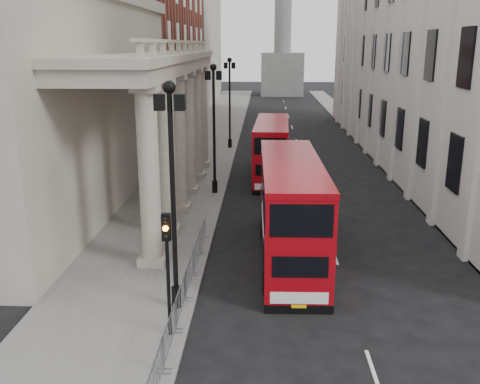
{
  "coord_description": "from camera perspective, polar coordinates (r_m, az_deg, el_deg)",
  "views": [
    {
      "loc": [
        2.57,
        -14.02,
        9.61
      ],
      "look_at": [
        1.47,
        10.9,
        2.69
      ],
      "focal_mm": 40.0,
      "sensor_mm": 36.0,
      "label": 1
    }
  ],
  "objects": [
    {
      "name": "pedestrian_b",
      "position": [
        35.74,
        -9.35,
        1.26
      ],
      "size": [
        0.89,
        0.75,
        1.65
      ],
      "primitive_type": "imported",
      "rotation": [
        0.0,
        0.0,
        3.3
      ],
      "color": "black",
      "rests_on": "sidewalk_west"
    },
    {
      "name": "west_building_far",
      "position": [
        94.92,
        -5.59,
        15.67
      ],
      "size": [
        9.0,
        30.0,
        20.0
      ],
      "primitive_type": "cube",
      "color": "gray",
      "rests_on": "ground"
    },
    {
      "name": "crowd_barriers",
      "position": [
        18.77,
        -6.92,
        -13.07
      ],
      "size": [
        0.5,
        18.75,
        1.1
      ],
      "color": "gray",
      "rests_on": "sidewalk_west"
    },
    {
      "name": "sidewalk_west",
      "position": [
        45.39,
        -4.58,
        3.31
      ],
      "size": [
        6.0,
        140.0,
        0.12
      ],
      "primitive_type": "cube",
      "color": "slate",
      "rests_on": "ground"
    },
    {
      "name": "ground",
      "position": [
        17.19,
        -6.88,
        -18.62
      ],
      "size": [
        260.0,
        260.0,
        0.0
      ],
      "primitive_type": "plane",
      "color": "black",
      "rests_on": "ground"
    },
    {
      "name": "pedestrian_a",
      "position": [
        29.46,
        -8.63,
        -1.59
      ],
      "size": [
        0.75,
        0.58,
        1.84
      ],
      "primitive_type": "imported",
      "rotation": [
        0.0,
        0.0,
        0.23
      ],
      "color": "black",
      "rests_on": "sidewalk_west"
    },
    {
      "name": "portico_building",
      "position": [
        34.77,
        -19.8,
        8.64
      ],
      "size": [
        9.0,
        28.0,
        12.0
      ],
      "primitive_type": "cube",
      "color": "gray",
      "rests_on": "ground"
    },
    {
      "name": "monument_column",
      "position": [
        106.26,
        4.63,
        18.89
      ],
      "size": [
        8.0,
        8.0,
        54.2
      ],
      "color": "#60605E",
      "rests_on": "ground"
    },
    {
      "name": "bus_near",
      "position": [
        24.3,
        5.43,
        -1.79
      ],
      "size": [
        2.79,
        10.76,
        4.62
      ],
      "rotation": [
        0.0,
        0.0,
        0.02
      ],
      "color": "#99070E",
      "rests_on": "ground"
    },
    {
      "name": "lamp_post_north",
      "position": [
        50.34,
        -1.11,
        10.14
      ],
      "size": [
        1.05,
        0.44,
        8.32
      ],
      "color": "black",
      "rests_on": "sidewalk_west"
    },
    {
      "name": "bus_far",
      "position": [
        39.34,
        3.38,
        4.61
      ],
      "size": [
        2.7,
        9.8,
        4.2
      ],
      "rotation": [
        0.0,
        0.0,
        -0.04
      ],
      "color": "#B20810",
      "rests_on": "ground"
    },
    {
      "name": "sidewalk_east",
      "position": [
        46.35,
        16.14,
        3.0
      ],
      "size": [
        3.0,
        140.0,
        0.12
      ],
      "primitive_type": "cube",
      "color": "slate",
      "rests_on": "ground"
    },
    {
      "name": "lamp_post_mid",
      "position": [
        34.49,
        -2.79,
        7.65
      ],
      "size": [
        1.05,
        0.44,
        8.32
      ],
      "color": "black",
      "rests_on": "sidewalk_west"
    },
    {
      "name": "kerb",
      "position": [
        45.12,
        -0.86,
        3.29
      ],
      "size": [
        0.2,
        140.0,
        0.14
      ],
      "primitive_type": "cube",
      "color": "slate",
      "rests_on": "ground"
    },
    {
      "name": "traffic_light",
      "position": [
        17.54,
        -7.79,
        -6.41
      ],
      "size": [
        0.28,
        0.33,
        4.3
      ],
      "color": "black",
      "rests_on": "sidewalk_west"
    },
    {
      "name": "lamp_post_south",
      "position": [
        18.89,
        -7.22,
        0.97
      ],
      "size": [
        1.05,
        0.44,
        8.32
      ],
      "color": "black",
      "rests_on": "sidewalk_west"
    },
    {
      "name": "pedestrian_c",
      "position": [
        33.95,
        -6.64,
        0.6
      ],
      "size": [
        0.96,
        0.87,
        1.65
      ],
      "primitive_type": "imported",
      "rotation": [
        0.0,
        0.0,
        5.72
      ],
      "color": "black",
      "rests_on": "sidewalk_west"
    },
    {
      "name": "brick_building",
      "position": [
        63.4,
        -9.78,
        16.55
      ],
      "size": [
        9.0,
        32.0,
        22.0
      ],
      "primitive_type": "cube",
      "color": "maroon",
      "rests_on": "ground"
    },
    {
      "name": "east_building",
      "position": [
        48.02,
        19.78,
        18.09
      ],
      "size": [
        8.0,
        55.0,
        25.0
      ],
      "primitive_type": "cube",
      "color": "beige",
      "rests_on": "ground"
    }
  ]
}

